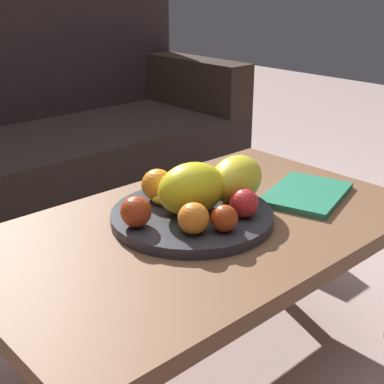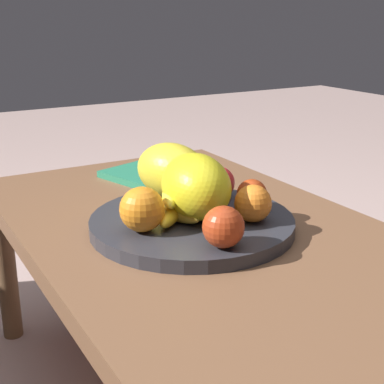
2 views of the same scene
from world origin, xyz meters
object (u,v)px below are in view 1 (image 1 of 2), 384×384
(apple_left, at_px, (136,212))
(apple_right, at_px, (224,218))
(banana_bunch, at_px, (187,195))
(couch, at_px, (33,155))
(coffee_table, at_px, (200,241))
(orange_front, at_px, (193,218))
(fruit_bowl, at_px, (192,216))
(magazine, at_px, (307,194))
(melon_large_front, at_px, (192,189))
(melon_smaller_beside, at_px, (235,179))
(orange_left, at_px, (158,185))
(apple_front, at_px, (244,203))

(apple_left, distance_m, apple_right, 0.20)
(apple_right, bearing_deg, banana_bunch, 77.76)
(couch, bearing_deg, banana_bunch, -95.83)
(apple_right, bearing_deg, coffee_table, 76.52)
(apple_left, bearing_deg, orange_front, -57.33)
(fruit_bowl, xyz_separation_m, magazine, (0.33, -0.09, -0.00))
(apple_right, bearing_deg, fruit_bowl, 81.52)
(magazine, bearing_deg, apple_left, 148.79)
(apple_left, xyz_separation_m, apple_right, (0.13, -0.15, -0.01))
(melon_large_front, height_order, melon_smaller_beside, melon_large_front)
(orange_left, relative_size, apple_right, 1.34)
(coffee_table, xyz_separation_m, orange_front, (-0.08, -0.06, 0.11))
(magazine, bearing_deg, couch, 82.67)
(melon_large_front, xyz_separation_m, apple_front, (0.07, -0.10, -0.03))
(fruit_bowl, height_order, magazine, fruit_bowl)
(orange_front, xyz_separation_m, apple_left, (-0.07, 0.11, 0.00))
(banana_bunch, bearing_deg, orange_left, 112.74)
(orange_front, xyz_separation_m, apple_front, (0.14, -0.02, -0.00))
(melon_large_front, xyz_separation_m, apple_right, (-0.01, -0.12, -0.03))
(coffee_table, relative_size, magazine, 4.29)
(couch, distance_m, orange_front, 1.19)
(magazine, bearing_deg, melon_large_front, 148.08)
(orange_front, bearing_deg, coffee_table, 37.89)
(apple_left, bearing_deg, couch, 75.66)
(orange_left, distance_m, banana_bunch, 0.08)
(orange_left, bearing_deg, fruit_bowl, -82.18)
(banana_bunch, height_order, magazine, banana_bunch)
(banana_bunch, bearing_deg, orange_front, -126.66)
(apple_right, bearing_deg, orange_front, 145.77)
(apple_front, bearing_deg, orange_left, 111.53)
(couch, bearing_deg, melon_large_front, -96.73)
(couch, height_order, orange_front, couch)
(fruit_bowl, height_order, banana_bunch, banana_bunch)
(melon_large_front, relative_size, apple_front, 2.51)
(fruit_bowl, xyz_separation_m, melon_large_front, (-0.01, -0.01, 0.07))
(fruit_bowl, xyz_separation_m, melon_smaller_beside, (0.12, -0.02, 0.07))
(melon_smaller_beside, relative_size, orange_left, 2.13)
(banana_bunch, bearing_deg, apple_right, -102.24)
(couch, bearing_deg, orange_left, -98.10)
(coffee_table, relative_size, apple_right, 17.82)
(melon_smaller_beside, relative_size, apple_left, 2.43)
(melon_large_front, xyz_separation_m, apple_left, (-0.14, 0.03, -0.03))
(fruit_bowl, height_order, orange_front, orange_front)
(orange_front, bearing_deg, banana_bunch, 53.34)
(melon_large_front, bearing_deg, orange_left, 94.91)
(melon_smaller_beside, xyz_separation_m, apple_left, (-0.27, 0.05, -0.02))
(melon_smaller_beside, bearing_deg, apple_right, -144.03)
(coffee_table, distance_m, orange_front, 0.15)
(coffee_table, relative_size, orange_left, 13.34)
(fruit_bowl, bearing_deg, apple_right, -98.48)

